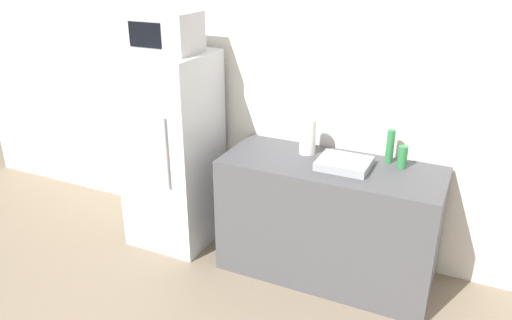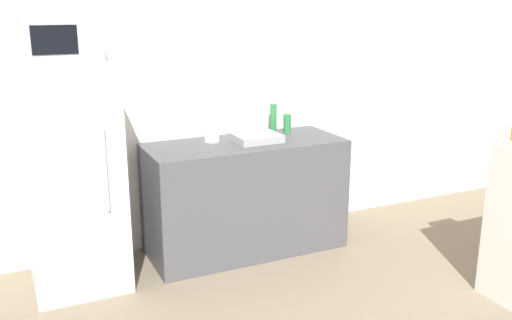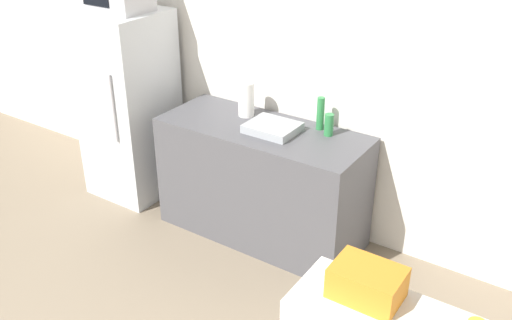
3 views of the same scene
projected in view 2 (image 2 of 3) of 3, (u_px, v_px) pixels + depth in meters
The scene contains 8 objects.
wall_back at pixel (222, 90), 4.82m from camera, with size 8.00×0.06×2.60m, color white.
refrigerator at pixel (72, 178), 4.04m from camera, with size 0.66×0.68×1.64m.
microwave at pixel (59, 38), 3.78m from camera, with size 0.51×0.36×0.31m.
counter at pixel (246, 197), 4.72m from camera, with size 1.61×0.65×0.93m, color #4C4C51.
sink_basin at pixel (257, 138), 4.62m from camera, with size 0.37×0.31×0.06m, color #9EA3A8.
bottle_tall at pixel (273, 118), 4.90m from camera, with size 0.06×0.06×0.25m, color #2D7F42.
bottle_short at pixel (287, 123), 4.90m from camera, with size 0.07×0.07×0.16m, color #2D7F42.
paper_towel_roll at pixel (212, 125), 4.58m from camera, with size 0.12×0.12×0.27m, color white.
Camera 2 is at (-1.77, -1.36, 2.02)m, focal length 40.00 mm.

